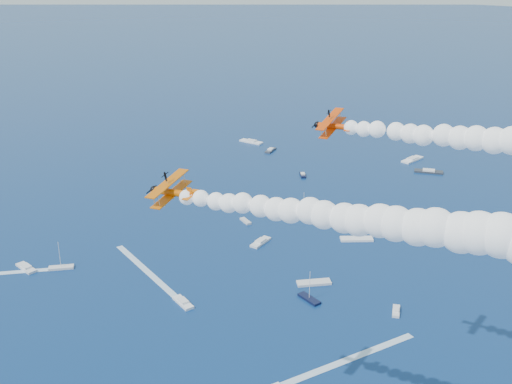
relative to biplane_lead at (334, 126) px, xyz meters
The scene contains 5 objects.
biplane_lead is the anchor object (origin of this frame).
biplane_trail 29.80m from the biplane_lead, 125.46° to the right, with size 8.49×9.53×5.74m, color #D55B04, non-canonical shape.
smoke_trail_trail 28.59m from the biplane_lead, 51.49° to the right, with size 69.13×9.36×12.06m, color white, non-canonical shape.
spectator_boats 107.72m from the biplane_lead, 98.48° to the left, with size 227.97×175.18×0.70m.
boat_wakes 86.86m from the biplane_lead, 166.51° to the left, with size 131.50×51.38×0.04m.
Camera 1 is at (47.37, -63.48, 89.39)m, focal length 44.37 mm.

